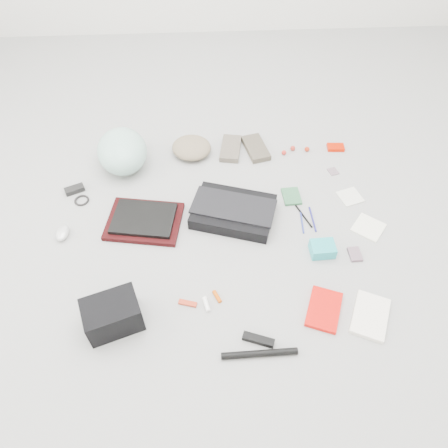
{
  "coord_description": "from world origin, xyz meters",
  "views": [
    {
      "loc": [
        -0.07,
        -1.33,
        1.66
      ],
      "look_at": [
        0.0,
        0.0,
        0.05
      ],
      "focal_mm": 35.0,
      "sensor_mm": 36.0,
      "label": 1
    }
  ],
  "objects_px": {
    "bike_helmet": "(122,151)",
    "accordion_wallet": "(322,249)",
    "messenger_bag": "(233,212)",
    "camera_bag": "(113,315)",
    "book_red": "(324,309)",
    "laptop": "(144,218)"
  },
  "relations": [
    {
      "from": "bike_helmet",
      "to": "camera_bag",
      "type": "xyz_separation_m",
      "value": [
        0.05,
        -0.97,
        -0.03
      ]
    },
    {
      "from": "bike_helmet",
      "to": "camera_bag",
      "type": "bearing_deg",
      "value": -98.36
    },
    {
      "from": "messenger_bag",
      "to": "accordion_wallet",
      "type": "bearing_deg",
      "value": -14.66
    },
    {
      "from": "laptop",
      "to": "bike_helmet",
      "type": "xyz_separation_m",
      "value": [
        -0.13,
        0.43,
        0.07
      ]
    },
    {
      "from": "messenger_bag",
      "to": "book_red",
      "type": "xyz_separation_m",
      "value": [
        0.35,
        -0.55,
        -0.02
      ]
    },
    {
      "from": "accordion_wallet",
      "to": "camera_bag",
      "type": "bearing_deg",
      "value": -163.73
    },
    {
      "from": "camera_bag",
      "to": "messenger_bag",
      "type": "bearing_deg",
      "value": 27.93
    },
    {
      "from": "bike_helmet",
      "to": "book_red",
      "type": "height_order",
      "value": "bike_helmet"
    },
    {
      "from": "book_red",
      "to": "accordion_wallet",
      "type": "distance_m",
      "value": 0.31
    },
    {
      "from": "messenger_bag",
      "to": "bike_helmet",
      "type": "bearing_deg",
      "value": 161.92
    },
    {
      "from": "book_red",
      "to": "accordion_wallet",
      "type": "height_order",
      "value": "accordion_wallet"
    },
    {
      "from": "messenger_bag",
      "to": "camera_bag",
      "type": "relative_size",
      "value": 1.76
    },
    {
      "from": "messenger_bag",
      "to": "laptop",
      "type": "bearing_deg",
      "value": -159.79
    },
    {
      "from": "messenger_bag",
      "to": "camera_bag",
      "type": "height_order",
      "value": "camera_bag"
    },
    {
      "from": "messenger_bag",
      "to": "bike_helmet",
      "type": "relative_size",
      "value": 1.17
    },
    {
      "from": "laptop",
      "to": "bike_helmet",
      "type": "bearing_deg",
      "value": 116.68
    },
    {
      "from": "messenger_bag",
      "to": "laptop",
      "type": "distance_m",
      "value": 0.44
    },
    {
      "from": "book_red",
      "to": "camera_bag",
      "type": "bearing_deg",
      "value": -157.97
    },
    {
      "from": "bike_helmet",
      "to": "book_red",
      "type": "xyz_separation_m",
      "value": [
        0.92,
        -0.96,
        -0.09
      ]
    },
    {
      "from": "bike_helmet",
      "to": "accordion_wallet",
      "type": "distance_m",
      "value": 1.18
    },
    {
      "from": "laptop",
      "to": "book_red",
      "type": "distance_m",
      "value": 0.95
    },
    {
      "from": "bike_helmet",
      "to": "accordion_wallet",
      "type": "bearing_deg",
      "value": -45.2
    }
  ]
}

